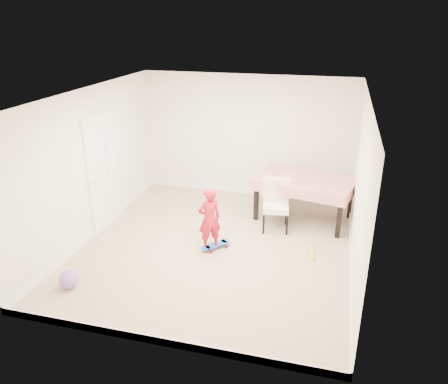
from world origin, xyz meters
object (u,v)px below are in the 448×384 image
(dining_chair, at_px, (276,206))
(balloon, at_px, (68,279))
(dining_table, at_px, (304,199))
(child, at_px, (209,221))
(skateboard, at_px, (216,246))

(dining_chair, relative_size, balloon, 3.38)
(dining_table, relative_size, child, 1.65)
(child, bearing_deg, dining_table, -168.00)
(child, bearing_deg, dining_chair, -169.34)
(dining_table, distance_m, balloon, 4.47)
(dining_table, height_order, skateboard, dining_table)
(skateboard, bearing_deg, child, 166.69)
(dining_chair, relative_size, skateboard, 1.67)
(dining_chair, bearing_deg, dining_table, 42.72)
(dining_table, relative_size, balloon, 6.40)
(dining_table, bearing_deg, child, -118.03)
(dining_chair, xyz_separation_m, skateboard, (-0.87, -0.98, -0.43))
(dining_table, xyz_separation_m, balloon, (-3.09, -3.22, -0.28))
(dining_table, bearing_deg, balloon, -120.91)
(child, bearing_deg, balloon, 6.44)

